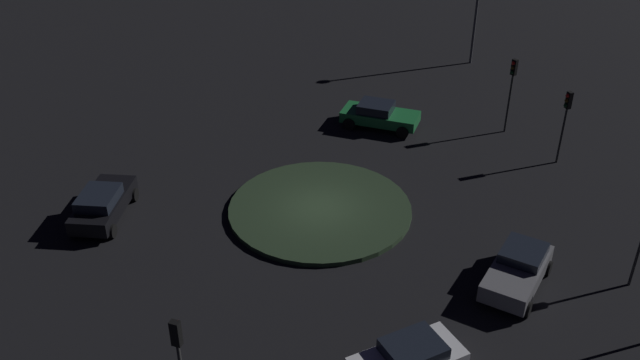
# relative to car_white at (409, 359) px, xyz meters

# --- Properties ---
(ground_plane) EXTENTS (113.90, 113.90, 0.00)m
(ground_plane) POSITION_rel_car_white_xyz_m (-6.46, 8.46, -0.72)
(ground_plane) COLOR black
(roundabout_island) EXTENTS (8.67, 8.67, 0.24)m
(roundabout_island) POSITION_rel_car_white_xyz_m (-6.46, 8.46, -0.60)
(roundabout_island) COLOR #263823
(roundabout_island) RESTS_ON ground_plane
(car_white) EXTENTS (3.96, 4.12, 1.36)m
(car_white) POSITION_rel_car_white_xyz_m (0.00, 0.00, 0.00)
(car_white) COLOR white
(car_white) RESTS_ON ground_plane
(car_black) EXTENTS (2.96, 4.60, 1.53)m
(car_black) POSITION_rel_car_white_xyz_m (-15.66, 4.37, 0.08)
(car_black) COLOR black
(car_black) RESTS_ON ground_plane
(car_grey) EXTENTS (2.66, 4.32, 1.48)m
(car_grey) POSITION_rel_car_white_xyz_m (2.89, 6.21, 0.06)
(car_grey) COLOR slate
(car_grey) RESTS_ON ground_plane
(car_green) EXTENTS (4.44, 2.18, 1.47)m
(car_green) POSITION_rel_car_white_xyz_m (-6.41, 18.02, 0.05)
(car_green) COLOR #1E7238
(car_green) RESTS_ON ground_plane
(traffic_light_northeast) EXTENTS (0.37, 0.40, 4.40)m
(traffic_light_northeast) POSITION_rel_car_white_xyz_m (0.56, 19.98, 2.40)
(traffic_light_northeast) COLOR #2D2D2D
(traffic_light_northeast) RESTS_ON ground_plane
(traffic_light_northeast_near) EXTENTS (0.39, 0.38, 4.07)m
(traffic_light_northeast_near) POSITION_rel_car_white_xyz_m (3.65, 17.30, 2.18)
(traffic_light_northeast_near) COLOR #2D2D2D
(traffic_light_northeast_near) RESTS_ON ground_plane
(traffic_light_south) EXTENTS (0.31, 0.36, 4.21)m
(traffic_light_south) POSITION_rel_car_white_xyz_m (-6.13, -4.39, 2.28)
(traffic_light_south) COLOR #2D2D2D
(traffic_light_south) RESTS_ON ground_plane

